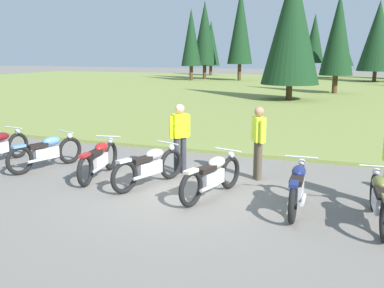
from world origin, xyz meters
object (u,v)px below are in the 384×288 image
(motorcycle_silver, at_px, (149,166))
(motorcycle_navy, at_px, (297,186))
(motorcycle_olive, at_px, (380,199))
(motorcycle_cream, at_px, (212,176))
(rider_with_back_turned, at_px, (258,138))
(motorcycle_red, at_px, (99,159))
(rider_in_hivis_vest, at_px, (180,135))
(motorcycle_sky_blue, at_px, (46,152))

(motorcycle_silver, distance_m, motorcycle_navy, 3.21)
(motorcycle_olive, bearing_deg, motorcycle_cream, 173.93)
(rider_with_back_turned, bearing_deg, motorcycle_red, -160.94)
(motorcycle_navy, xyz_separation_m, rider_with_back_turned, (-1.12, 1.67, 0.51))
(motorcycle_silver, xyz_separation_m, motorcycle_olive, (4.59, -0.55, 0.00))
(rider_with_back_turned, bearing_deg, motorcycle_silver, -147.04)
(motorcycle_olive, relative_size, rider_with_back_turned, 1.26)
(motorcycle_silver, xyz_separation_m, motorcycle_cream, (1.51, -0.22, 0.00))
(motorcycle_red, xyz_separation_m, rider_with_back_turned, (3.45, 1.19, 0.51))
(motorcycle_silver, relative_size, motorcycle_cream, 0.98)
(motorcycle_silver, relative_size, rider_with_back_turned, 1.21)
(motorcycle_navy, relative_size, rider_in_hivis_vest, 1.26)
(motorcycle_navy, xyz_separation_m, motorcycle_olive, (1.39, -0.23, 0.00))
(motorcycle_cream, bearing_deg, motorcycle_red, 172.54)
(motorcycle_cream, xyz_separation_m, rider_with_back_turned, (0.56, 1.57, 0.51))
(motorcycle_red, distance_m, rider_with_back_turned, 3.69)
(motorcycle_navy, bearing_deg, motorcycle_cream, 176.54)
(motorcycle_red, xyz_separation_m, motorcycle_silver, (1.38, -0.15, 0.00))
(motorcycle_red, distance_m, motorcycle_silver, 1.38)
(motorcycle_olive, distance_m, rider_in_hivis_vest, 4.70)
(motorcycle_olive, bearing_deg, rider_in_hivis_vest, 158.64)
(motorcycle_navy, distance_m, rider_in_hivis_vest, 3.35)
(rider_with_back_turned, xyz_separation_m, rider_in_hivis_vest, (-1.84, -0.20, 0.00))
(motorcycle_silver, relative_size, motorcycle_navy, 0.96)
(motorcycle_sky_blue, bearing_deg, motorcycle_silver, -6.30)
(motorcycle_cream, relative_size, rider_in_hivis_vest, 1.23)
(motorcycle_cream, relative_size, rider_with_back_turned, 1.23)
(motorcycle_sky_blue, relative_size, motorcycle_red, 0.97)
(motorcycle_olive, distance_m, rider_with_back_turned, 3.19)
(motorcycle_cream, relative_size, motorcycle_navy, 0.98)
(motorcycle_red, xyz_separation_m, motorcycle_cream, (2.89, -0.38, 0.00))
(motorcycle_red, bearing_deg, motorcycle_navy, -6.00)
(motorcycle_red, height_order, rider_in_hivis_vest, rider_in_hivis_vest)
(motorcycle_sky_blue, relative_size, motorcycle_navy, 0.96)
(motorcycle_silver, distance_m, motorcycle_olive, 4.62)
(motorcycle_sky_blue, height_order, rider_in_hivis_vest, rider_in_hivis_vest)
(motorcycle_olive, bearing_deg, motorcycle_navy, 170.80)
(rider_in_hivis_vest, bearing_deg, motorcycle_cream, -47.14)
(rider_with_back_turned, bearing_deg, motorcycle_cream, -109.71)
(motorcycle_silver, distance_m, rider_with_back_turned, 2.52)
(motorcycle_red, relative_size, rider_with_back_turned, 1.25)
(motorcycle_red, height_order, rider_with_back_turned, rider_with_back_turned)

